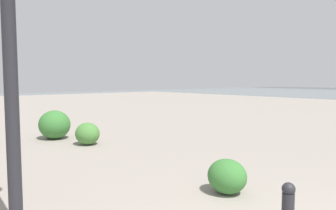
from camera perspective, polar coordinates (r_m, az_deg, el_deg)
name	(u,v)px	position (r m, az deg, el deg)	size (l,w,h in m)	color
bollard_mid	(49,126)	(9.67, -20.67, -3.63)	(0.13, 0.13, 0.70)	#232328
shrub_low	(87,134)	(8.56, -14.31, -5.03)	(0.68, 0.61, 0.58)	#477F38
shrub_round	(227,176)	(4.92, 10.59, -12.51)	(0.61, 0.55, 0.52)	#387533
shrub_wide	(55,125)	(9.66, -19.77, -3.35)	(0.96, 0.87, 0.82)	#387533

